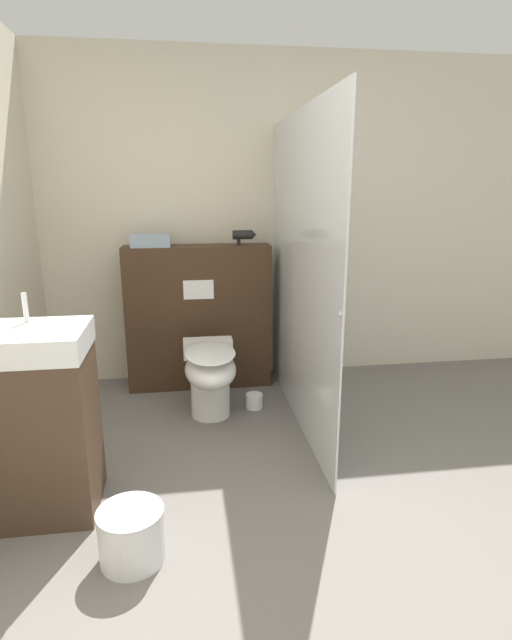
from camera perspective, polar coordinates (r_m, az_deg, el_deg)
ground_plane at (r=2.19m, az=2.30°, el=-29.06°), size 12.00×12.00×0.00m
wall_back at (r=3.97m, az=-4.00°, el=11.16°), size 8.00×0.06×2.50m
partition_panel at (r=3.84m, az=-6.54°, el=0.31°), size 1.09×0.25×1.09m
shower_glass at (r=3.16m, az=5.02°, el=5.24°), size 0.04×1.79×1.97m
toilet at (r=3.35m, az=-5.26°, el=-6.18°), size 0.34×0.62×0.49m
sink_vanity at (r=2.59m, az=-24.28°, el=-10.62°), size 0.57×0.43×1.05m
hair_drier at (r=3.73m, az=-1.41°, el=9.68°), size 0.18×0.07×0.11m
folded_towel at (r=3.71m, az=-11.97°, el=8.87°), size 0.28×0.18×0.09m
spare_toilet_roll at (r=3.57m, az=-0.20°, el=-9.24°), size 0.12×0.12×0.10m
waste_bin at (r=2.32m, az=-14.03°, el=-22.74°), size 0.28×0.28×0.23m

